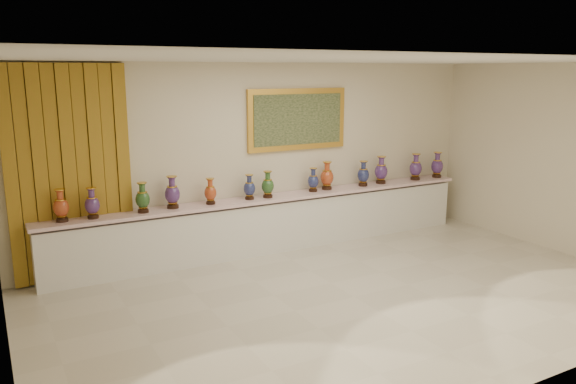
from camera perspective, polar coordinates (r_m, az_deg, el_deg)
name	(u,v)px	position (r m, az deg, el deg)	size (l,w,h in m)	color
ground	(354,297)	(7.45, 6.76, -10.55)	(8.00, 8.00, 0.00)	beige
room	(112,164)	(8.25, -17.42, 2.75)	(8.00, 8.00, 8.00)	beige
counter	(274,224)	(9.14, -1.47, -3.24)	(7.28, 0.48, 0.90)	white
vase_0	(61,207)	(8.05, -22.06, -1.42)	(0.25, 0.25, 0.44)	black
vase_1	(92,205)	(8.07, -19.27, -1.22)	(0.20, 0.20, 0.43)	black
vase_2	(143,199)	(8.20, -14.55, -0.70)	(0.26, 0.26, 0.44)	black
vase_3	(172,194)	(8.36, -11.67, -0.18)	(0.28, 0.28, 0.48)	black
vase_4	(210,193)	(8.52, -7.89, -0.05)	(0.24, 0.24, 0.40)	black
vase_5	(249,188)	(8.77, -3.94, 0.38)	(0.24, 0.24, 0.40)	black
vase_6	(268,186)	(8.88, -2.07, 0.64)	(0.23, 0.23, 0.43)	black
vase_7	(313,181)	(9.34, 2.57, 1.13)	(0.21, 0.21, 0.40)	black
vase_8	(327,177)	(9.51, 3.98, 1.54)	(0.25, 0.25, 0.48)	black
vase_9	(363,175)	(9.87, 7.65, 1.75)	(0.25, 0.25, 0.44)	black
vase_10	(381,171)	(10.13, 9.44, 2.09)	(0.25, 0.25, 0.49)	black
vase_11	(416,168)	(10.60, 12.84, 2.38)	(0.28, 0.28, 0.49)	black
vase_12	(437,166)	(10.94, 14.91, 2.56)	(0.28, 0.28, 0.48)	black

